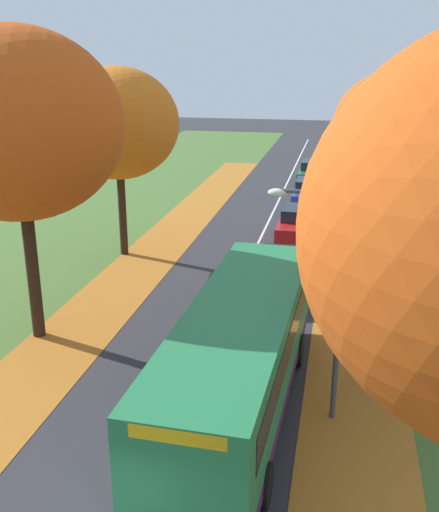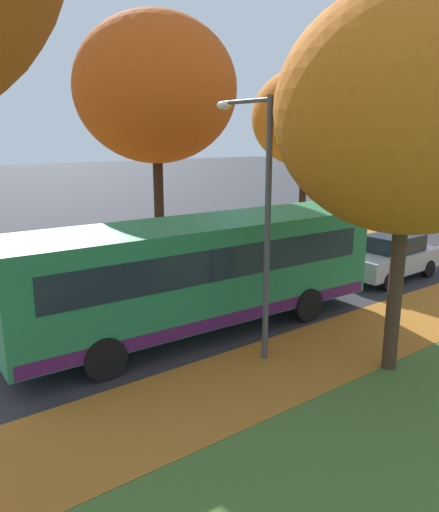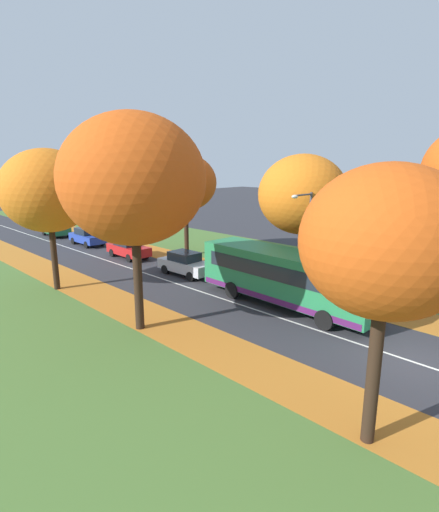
{
  "view_description": "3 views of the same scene",
  "coord_description": "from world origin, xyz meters",
  "px_view_note": "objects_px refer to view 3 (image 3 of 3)",
  "views": [
    {
      "loc": [
        3.84,
        -6.2,
        8.92
      ],
      "look_at": [
        -0.08,
        12.76,
        2.34
      ],
      "focal_mm": 42.0,
      "sensor_mm": 36.0,
      "label": 1
    },
    {
      "loc": [
        12.1,
        -0.07,
        5.19
      ],
      "look_at": [
        -0.23,
        9.25,
        1.41
      ],
      "focal_mm": 35.0,
      "sensor_mm": 36.0,
      "label": 2
    },
    {
      "loc": [
        -15.48,
        -4.77,
        7.66
      ],
      "look_at": [
        0.36,
        10.99,
        2.36
      ],
      "focal_mm": 28.0,
      "sensor_mm": 36.0,
      "label": 3
    }
  ],
  "objects_px": {
    "tree_right_mid": "(185,183)",
    "bus": "(286,276)",
    "car_red_following": "(128,248)",
    "tree_left_mid": "(48,191)",
    "tree_left_nearest": "(386,243)",
    "car_blue_third_in_line": "(87,236)",
    "car_silver_lead": "(186,264)",
    "car_green_fourth_in_line": "(55,228)",
    "streetlamp_right": "(306,233)",
    "tree_left_near": "(133,180)",
    "tree_right_near": "(302,195)"
  },
  "relations": [
    {
      "from": "tree_right_mid",
      "to": "bus",
      "type": "bearing_deg",
      "value": -107.86
    },
    {
      "from": "bus",
      "to": "car_green_fourth_in_line",
      "type": "relative_size",
      "value": 2.45
    },
    {
      "from": "tree_right_mid",
      "to": "car_red_following",
      "type": "relative_size",
      "value": 1.95
    },
    {
      "from": "tree_left_mid",
      "to": "bus",
      "type": "xyz_separation_m",
      "value": [
        7.49,
        -11.73,
        -4.29
      ]
    },
    {
      "from": "tree_right_mid",
      "to": "car_silver_lead",
      "type": "height_order",
      "value": "tree_right_mid"
    },
    {
      "from": "tree_right_mid",
      "to": "car_silver_lead",
      "type": "relative_size",
      "value": 1.95
    },
    {
      "from": "tree_right_near",
      "to": "car_blue_third_in_line",
      "type": "bearing_deg",
      "value": 101.43
    },
    {
      "from": "tree_left_near",
      "to": "bus",
      "type": "xyz_separation_m",
      "value": [
        7.29,
        -3.07,
        -5.18
      ]
    },
    {
      "from": "tree_left_mid",
      "to": "bus",
      "type": "height_order",
      "value": "tree_left_mid"
    },
    {
      "from": "tree_left_mid",
      "to": "streetlamp_right",
      "type": "height_order",
      "value": "tree_left_mid"
    },
    {
      "from": "tree_left_near",
      "to": "bus",
      "type": "height_order",
      "value": "tree_left_near"
    },
    {
      "from": "tree_right_near",
      "to": "bus",
      "type": "bearing_deg",
      "value": -154.33
    },
    {
      "from": "tree_left_near",
      "to": "car_blue_third_in_line",
      "type": "distance_m",
      "value": 22.08
    },
    {
      "from": "car_red_following",
      "to": "bus",
      "type": "bearing_deg",
      "value": -90.7
    },
    {
      "from": "tree_right_mid",
      "to": "car_blue_third_in_line",
      "type": "height_order",
      "value": "tree_right_mid"
    },
    {
      "from": "car_red_following",
      "to": "tree_right_near",
      "type": "bearing_deg",
      "value": -72.47
    },
    {
      "from": "car_red_following",
      "to": "car_green_fourth_in_line",
      "type": "relative_size",
      "value": 0.99
    },
    {
      "from": "car_blue_third_in_line",
      "to": "tree_right_near",
      "type": "bearing_deg",
      "value": -78.57
    },
    {
      "from": "car_red_following",
      "to": "car_blue_third_in_line",
      "type": "distance_m",
      "value": 7.18
    },
    {
      "from": "car_blue_third_in_line",
      "to": "car_green_fourth_in_line",
      "type": "xyz_separation_m",
      "value": [
        -0.13,
        6.7,
        0.0
      ]
    },
    {
      "from": "tree_left_mid",
      "to": "car_green_fourth_in_line",
      "type": "bearing_deg",
      "value": 66.86
    },
    {
      "from": "tree_left_nearest",
      "to": "tree_right_mid",
      "type": "height_order",
      "value": "tree_right_mid"
    },
    {
      "from": "streetlamp_right",
      "to": "bus",
      "type": "relative_size",
      "value": 0.57
    },
    {
      "from": "tree_left_nearest",
      "to": "tree_left_mid",
      "type": "height_order",
      "value": "tree_left_mid"
    },
    {
      "from": "tree_left_mid",
      "to": "tree_left_near",
      "type": "bearing_deg",
      "value": -88.68
    },
    {
      "from": "tree_left_near",
      "to": "tree_left_mid",
      "type": "height_order",
      "value": "tree_left_near"
    },
    {
      "from": "tree_left_nearest",
      "to": "car_green_fourth_in_line",
      "type": "relative_size",
      "value": 1.79
    },
    {
      "from": "tree_left_nearest",
      "to": "tree_left_near",
      "type": "bearing_deg",
      "value": 90.29
    },
    {
      "from": "car_silver_lead",
      "to": "car_blue_third_in_line",
      "type": "xyz_separation_m",
      "value": [
        0.14,
        14.42,
        0.0
      ]
    },
    {
      "from": "tree_right_mid",
      "to": "tree_left_nearest",
      "type": "bearing_deg",
      "value": -118.44
    },
    {
      "from": "car_silver_lead",
      "to": "car_green_fourth_in_line",
      "type": "relative_size",
      "value": 0.99
    },
    {
      "from": "tree_left_nearest",
      "to": "car_blue_third_in_line",
      "type": "bearing_deg",
      "value": 76.34
    },
    {
      "from": "streetlamp_right",
      "to": "car_green_fourth_in_line",
      "type": "bearing_deg",
      "value": 93.75
    },
    {
      "from": "tree_left_nearest",
      "to": "tree_right_near",
      "type": "distance_m",
      "value": 15.52
    },
    {
      "from": "tree_left_near",
      "to": "tree_right_mid",
      "type": "xyz_separation_m",
      "value": [
        11.53,
        10.08,
        -0.91
      ]
    },
    {
      "from": "bus",
      "to": "car_silver_lead",
      "type": "bearing_deg",
      "value": 89.06
    },
    {
      "from": "car_blue_third_in_line",
      "to": "tree_left_nearest",
      "type": "bearing_deg",
      "value": -103.66
    },
    {
      "from": "bus",
      "to": "car_silver_lead",
      "type": "relative_size",
      "value": 2.47
    },
    {
      "from": "car_blue_third_in_line",
      "to": "car_green_fourth_in_line",
      "type": "height_order",
      "value": "same"
    },
    {
      "from": "car_blue_third_in_line",
      "to": "car_red_following",
      "type": "bearing_deg",
      "value": -90.72
    },
    {
      "from": "tree_left_nearest",
      "to": "tree_right_mid",
      "type": "distance_m",
      "value": 24.09
    },
    {
      "from": "tree_left_near",
      "to": "car_red_following",
      "type": "relative_size",
      "value": 2.31
    },
    {
      "from": "tree_right_mid",
      "to": "car_green_fourth_in_line",
      "type": "bearing_deg",
      "value": 103.96
    },
    {
      "from": "tree_left_mid",
      "to": "bus",
      "type": "distance_m",
      "value": 14.56
    },
    {
      "from": "tree_left_mid",
      "to": "streetlamp_right",
      "type": "xyz_separation_m",
      "value": [
        9.56,
        -11.51,
        -2.25
      ]
    },
    {
      "from": "tree_left_near",
      "to": "bus",
      "type": "distance_m",
      "value": 9.46
    },
    {
      "from": "tree_left_mid",
      "to": "car_blue_third_in_line",
      "type": "distance_m",
      "value": 14.56
    },
    {
      "from": "car_red_following",
      "to": "car_green_fourth_in_line",
      "type": "xyz_separation_m",
      "value": [
        -0.04,
        13.88,
        0.0
      ]
    },
    {
      "from": "car_red_following",
      "to": "car_blue_third_in_line",
      "type": "height_order",
      "value": "same"
    },
    {
      "from": "tree_left_near",
      "to": "car_red_following",
      "type": "height_order",
      "value": "tree_left_near"
    }
  ]
}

